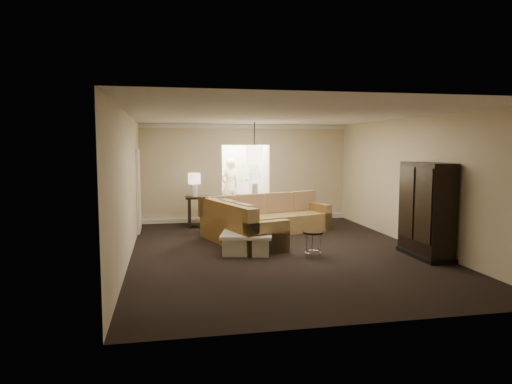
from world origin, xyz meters
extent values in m
plane|color=black|center=(0.00, 0.00, 0.00)|extent=(8.00, 8.00, 0.00)
cube|color=beige|center=(0.00, 4.00, 1.40)|extent=(6.00, 0.04, 2.80)
cube|color=beige|center=(0.00, -4.00, 1.40)|extent=(6.00, 0.04, 2.80)
cube|color=beige|center=(-3.00, 0.00, 1.40)|extent=(0.04, 8.00, 2.80)
cube|color=beige|center=(3.00, 0.00, 1.40)|extent=(0.04, 8.00, 2.80)
cube|color=white|center=(0.00, 0.00, 2.80)|extent=(6.00, 8.00, 0.02)
cube|color=white|center=(0.00, 3.95, 2.73)|extent=(6.00, 0.10, 0.12)
cube|color=white|center=(0.00, 3.95, 0.06)|extent=(6.00, 0.10, 0.12)
cube|color=white|center=(-2.97, 2.80, 1.05)|extent=(0.05, 0.90, 2.10)
cube|color=white|center=(0.00, 5.00, 0.00)|extent=(1.40, 2.00, 0.01)
cube|color=beige|center=(-0.70, 5.00, 1.40)|extent=(0.04, 2.00, 2.80)
cube|color=beige|center=(0.70, 5.00, 1.40)|extent=(0.04, 2.00, 2.80)
cube|color=beige|center=(0.00, 6.00, 1.40)|extent=(1.40, 0.04, 2.80)
cube|color=white|center=(0.00, 5.97, 1.05)|extent=(0.90, 0.05, 2.10)
cube|color=brown|center=(0.20, 1.93, 0.23)|extent=(3.39, 1.91, 0.46)
cube|color=brown|center=(-0.51, 0.40, 0.23)|extent=(1.39, 1.74, 0.46)
cube|color=brown|center=(0.09, 2.27, 0.70)|extent=(3.18, 1.23, 0.50)
cube|color=brown|center=(-1.02, 0.81, 0.70)|extent=(1.03, 2.56, 0.50)
cube|color=brown|center=(1.64, 2.39, 0.34)|extent=(0.50, 0.99, 0.67)
cube|color=brown|center=(-0.32, -0.22, 0.34)|extent=(0.99, 0.50, 0.67)
cube|color=#91684D|center=(-1.03, 1.86, 0.73)|extent=(0.69, 0.37, 0.50)
cube|color=#91684D|center=(-0.26, 2.10, 0.73)|extent=(0.69, 0.37, 0.50)
cube|color=#91684D|center=(0.52, 2.35, 0.73)|extent=(0.69, 0.37, 0.50)
cube|color=#91684D|center=(1.29, 2.59, 0.73)|extent=(0.69, 0.37, 0.50)
cube|color=#91684D|center=(-0.93, 0.95, 0.73)|extent=(0.36, 0.67, 0.50)
cube|color=#91684D|center=(-0.70, 0.23, 0.73)|extent=(0.36, 0.67, 0.50)
cube|color=white|center=(-0.68, 0.03, 0.17)|extent=(1.12, 1.12, 0.35)
cube|color=white|center=(-0.68, 0.03, 0.38)|extent=(1.24, 1.24, 0.06)
cube|color=black|center=(-0.74, -0.01, 0.42)|extent=(0.09, 0.17, 0.02)
cube|color=beige|center=(-0.49, 0.14, 0.41)|extent=(0.29, 0.35, 0.01)
cube|color=black|center=(-0.72, 3.20, 0.80)|extent=(2.14, 0.52, 0.06)
cube|color=black|center=(-1.69, 3.21, 0.39)|extent=(0.08, 0.44, 0.78)
cube|color=black|center=(0.25, 3.19, 0.39)|extent=(0.08, 0.44, 0.78)
cube|color=black|center=(-0.72, 3.20, 0.12)|extent=(2.04, 0.47, 0.04)
cube|color=black|center=(2.70, -1.04, 0.93)|extent=(0.51, 1.24, 1.86)
cube|color=black|center=(2.43, -1.35, 1.06)|extent=(0.03, 0.55, 1.42)
cube|color=black|center=(2.43, -0.73, 1.06)|extent=(0.03, 0.55, 1.42)
cube|color=black|center=(2.70, -1.04, 0.04)|extent=(0.55, 1.29, 0.09)
cylinder|color=black|center=(0.53, -0.62, 0.49)|extent=(0.40, 0.40, 0.04)
torus|color=silver|center=(0.53, -0.62, 0.09)|extent=(0.33, 0.33, 0.02)
cylinder|color=silver|center=(0.68, -0.60, 0.24)|extent=(0.02, 0.02, 0.48)
cylinder|color=silver|center=(0.44, -0.49, 0.24)|extent=(0.02, 0.02, 0.48)
cylinder|color=silver|center=(0.46, -0.76, 0.24)|extent=(0.02, 0.02, 0.48)
cylinder|color=white|center=(-1.54, 3.21, 0.99)|extent=(0.16, 0.16, 0.34)
cylinder|color=beige|center=(-1.54, 3.21, 1.31)|extent=(0.33, 0.33, 0.29)
cylinder|color=white|center=(0.11, 3.19, 0.99)|extent=(0.16, 0.16, 0.34)
cylinder|color=beige|center=(0.11, 3.19, 1.31)|extent=(0.33, 0.33, 0.29)
cylinder|color=black|center=(0.00, 2.70, 2.50)|extent=(0.02, 0.02, 0.60)
cube|color=#FFF1C6|center=(0.00, 2.70, 1.95)|extent=(0.38, 0.38, 0.48)
imported|color=#ECE2C8|center=(-0.30, 5.28, 0.99)|extent=(0.84, 0.70, 1.97)
camera|label=1|loc=(-2.29, -9.04, 2.18)|focal=32.00mm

